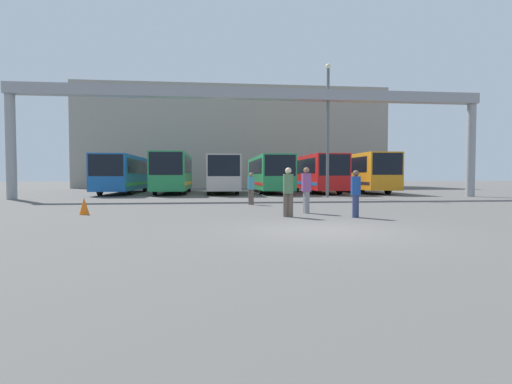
{
  "coord_description": "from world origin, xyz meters",
  "views": [
    {
      "loc": [
        -2.97,
        -10.36,
        1.46
      ],
      "look_at": [
        0.27,
        18.42,
        0.3
      ],
      "focal_mm": 28.0,
      "sensor_mm": 36.0,
      "label": 1
    }
  ],
  "objects_px": {
    "bus_slot_1": "(174,171)",
    "bus_slot_3": "(269,172)",
    "pedestrian_near_center": "(356,192)",
    "lamp_post": "(328,125)",
    "traffic_cone": "(84,206)",
    "bus_slot_5": "(361,171)",
    "pedestrian_near_left": "(288,191)",
    "bus_slot_0": "(124,172)",
    "bus_slot_2": "(222,172)",
    "pedestrian_mid_left": "(251,188)",
    "pedestrian_far_center": "(306,189)",
    "bus_slot_4": "(316,172)"
  },
  "relations": [
    {
      "from": "bus_slot_2",
      "to": "lamp_post",
      "type": "relative_size",
      "value": 1.23
    },
    {
      "from": "pedestrian_near_center",
      "to": "pedestrian_far_center",
      "type": "relative_size",
      "value": 0.92
    },
    {
      "from": "bus_slot_1",
      "to": "traffic_cone",
      "type": "height_order",
      "value": "bus_slot_1"
    },
    {
      "from": "bus_slot_2",
      "to": "lamp_post",
      "type": "distance_m",
      "value": 10.95
    },
    {
      "from": "bus_slot_0",
      "to": "pedestrian_near_center",
      "type": "distance_m",
      "value": 24.53
    },
    {
      "from": "bus_slot_4",
      "to": "pedestrian_near_left",
      "type": "relative_size",
      "value": 5.87
    },
    {
      "from": "pedestrian_near_center",
      "to": "lamp_post",
      "type": "height_order",
      "value": "lamp_post"
    },
    {
      "from": "bus_slot_3",
      "to": "pedestrian_near_left",
      "type": "height_order",
      "value": "bus_slot_3"
    },
    {
      "from": "bus_slot_0",
      "to": "bus_slot_5",
      "type": "relative_size",
      "value": 1.1
    },
    {
      "from": "bus_slot_0",
      "to": "lamp_post",
      "type": "relative_size",
      "value": 1.32
    },
    {
      "from": "bus_slot_0",
      "to": "pedestrian_far_center",
      "type": "bearing_deg",
      "value": -60.4
    },
    {
      "from": "bus_slot_2",
      "to": "bus_slot_5",
      "type": "distance_m",
      "value": 12.31
    },
    {
      "from": "bus_slot_2",
      "to": "pedestrian_mid_left",
      "type": "bearing_deg",
      "value": -85.52
    },
    {
      "from": "bus_slot_4",
      "to": "traffic_cone",
      "type": "relative_size",
      "value": 15.88
    },
    {
      "from": "pedestrian_mid_left",
      "to": "pedestrian_far_center",
      "type": "bearing_deg",
      "value": 164.59
    },
    {
      "from": "pedestrian_near_center",
      "to": "pedestrian_mid_left",
      "type": "bearing_deg",
      "value": -116.52
    },
    {
      "from": "pedestrian_near_center",
      "to": "pedestrian_near_left",
      "type": "height_order",
      "value": "pedestrian_near_left"
    },
    {
      "from": "bus_slot_2",
      "to": "bus_slot_3",
      "type": "relative_size",
      "value": 0.95
    },
    {
      "from": "pedestrian_near_left",
      "to": "bus_slot_0",
      "type": "bearing_deg",
      "value": 129.69
    },
    {
      "from": "pedestrian_mid_left",
      "to": "bus_slot_0",
      "type": "bearing_deg",
      "value": -1.84
    },
    {
      "from": "bus_slot_4",
      "to": "pedestrian_far_center",
      "type": "relative_size",
      "value": 5.75
    },
    {
      "from": "bus_slot_2",
      "to": "bus_slot_5",
      "type": "bearing_deg",
      "value": -0.81
    },
    {
      "from": "bus_slot_2",
      "to": "bus_slot_4",
      "type": "height_order",
      "value": "bus_slot_4"
    },
    {
      "from": "bus_slot_4",
      "to": "pedestrian_mid_left",
      "type": "relative_size",
      "value": 6.33
    },
    {
      "from": "bus_slot_1",
      "to": "bus_slot_3",
      "type": "distance_m",
      "value": 8.21
    },
    {
      "from": "bus_slot_1",
      "to": "bus_slot_2",
      "type": "height_order",
      "value": "bus_slot_1"
    },
    {
      "from": "bus_slot_2",
      "to": "pedestrian_near_left",
      "type": "distance_m",
      "value": 20.42
    },
    {
      "from": "bus_slot_1",
      "to": "pedestrian_near_center",
      "type": "height_order",
      "value": "bus_slot_1"
    },
    {
      "from": "bus_slot_1",
      "to": "pedestrian_near_left",
      "type": "height_order",
      "value": "bus_slot_1"
    },
    {
      "from": "pedestrian_near_left",
      "to": "pedestrian_far_center",
      "type": "distance_m",
      "value": 1.64
    },
    {
      "from": "pedestrian_near_center",
      "to": "lamp_post",
      "type": "relative_size",
      "value": 0.18
    },
    {
      "from": "bus_slot_1",
      "to": "bus_slot_3",
      "type": "bearing_deg",
      "value": 0.84
    },
    {
      "from": "bus_slot_0",
      "to": "bus_slot_5",
      "type": "bearing_deg",
      "value": -1.55
    },
    {
      "from": "bus_slot_4",
      "to": "bus_slot_5",
      "type": "xyz_separation_m",
      "value": [
        4.1,
        0.24,
        0.08
      ]
    },
    {
      "from": "bus_slot_3",
      "to": "traffic_cone",
      "type": "height_order",
      "value": "bus_slot_3"
    },
    {
      "from": "bus_slot_2",
      "to": "pedestrian_near_center",
      "type": "xyz_separation_m",
      "value": [
        4.16,
        -20.78,
        -0.89
      ]
    },
    {
      "from": "bus_slot_0",
      "to": "bus_slot_1",
      "type": "relative_size",
      "value": 1.03
    },
    {
      "from": "pedestrian_near_center",
      "to": "pedestrian_near_left",
      "type": "distance_m",
      "value": 2.38
    },
    {
      "from": "bus_slot_0",
      "to": "lamp_post",
      "type": "bearing_deg",
      "value": -28.42
    },
    {
      "from": "bus_slot_5",
      "to": "pedestrian_near_center",
      "type": "bearing_deg",
      "value": -111.59
    },
    {
      "from": "bus_slot_0",
      "to": "bus_slot_3",
      "type": "xyz_separation_m",
      "value": [
        12.31,
        -0.06,
        0.02
      ]
    },
    {
      "from": "pedestrian_far_center",
      "to": "traffic_cone",
      "type": "height_order",
      "value": "pedestrian_far_center"
    },
    {
      "from": "bus_slot_0",
      "to": "traffic_cone",
      "type": "distance_m",
      "value": 19.25
    },
    {
      "from": "bus_slot_1",
      "to": "bus_slot_2",
      "type": "relative_size",
      "value": 1.04
    },
    {
      "from": "bus_slot_1",
      "to": "pedestrian_near_left",
      "type": "relative_size",
      "value": 6.57
    },
    {
      "from": "bus_slot_0",
      "to": "bus_slot_1",
      "type": "xyz_separation_m",
      "value": [
        4.1,
        -0.18,
        0.1
      ]
    },
    {
      "from": "bus_slot_1",
      "to": "bus_slot_3",
      "type": "height_order",
      "value": "bus_slot_1"
    },
    {
      "from": "bus_slot_1",
      "to": "bus_slot_3",
      "type": "xyz_separation_m",
      "value": [
        8.21,
        0.12,
        -0.09
      ]
    },
    {
      "from": "bus_slot_2",
      "to": "bus_slot_5",
      "type": "xyz_separation_m",
      "value": [
        12.31,
        -0.17,
        0.13
      ]
    },
    {
      "from": "pedestrian_near_center",
      "to": "pedestrian_far_center",
      "type": "distance_m",
      "value": 2.23
    }
  ]
}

